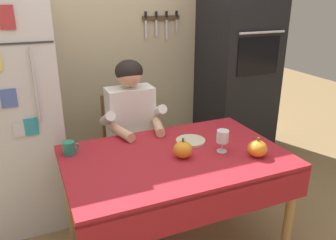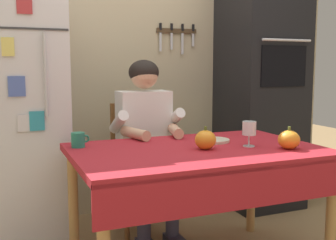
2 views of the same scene
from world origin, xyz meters
name	(u,v)px [view 1 (image 1 of 2)]	position (x,y,z in m)	size (l,w,h in m)	color
back_wall_assembly	(124,41)	(0.05, 1.35, 1.30)	(3.70, 0.13, 2.60)	#BCAD89
refrigerator	(10,110)	(-0.95, 0.96, 0.90)	(0.68, 0.71, 1.80)	silver
wall_oven	(237,67)	(1.05, 1.00, 1.05)	(0.60, 0.64, 2.10)	black
dining_table	(177,168)	(0.00, 0.08, 0.66)	(1.40, 0.90, 0.74)	tan
chair_behind_person	(128,143)	(-0.09, 0.87, 0.51)	(0.40, 0.40, 0.93)	brown
seated_person	(133,126)	(-0.09, 0.68, 0.74)	(0.47, 0.55, 1.25)	#38384C
coffee_mug	(69,148)	(-0.62, 0.37, 0.78)	(0.10, 0.08, 0.09)	#237F66
wine_glass	(223,137)	(0.30, 0.02, 0.84)	(0.08, 0.08, 0.15)	white
pumpkin_large	(257,149)	(0.46, -0.12, 0.79)	(0.12, 0.12, 0.13)	orange
pumpkin_medium	(183,149)	(0.03, 0.05, 0.79)	(0.12, 0.12, 0.13)	orange
serving_tray	(191,141)	(0.18, 0.24, 0.75)	(0.20, 0.20, 0.02)	beige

